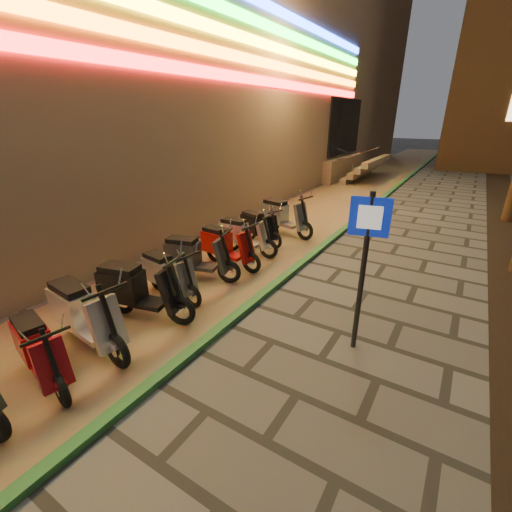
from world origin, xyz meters
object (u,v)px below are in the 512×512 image
Objects in this scene: scooter_4 at (83,314)px; scooter_7 at (194,257)px; scooter_8 at (225,245)px; scooter_11 at (282,216)px; scooter_5 at (136,289)px; scooter_10 at (257,226)px; scooter_6 at (166,274)px; pedestrian_sign at (365,253)px; scooter_9 at (242,235)px; scooter_3 at (38,349)px.

scooter_7 is at bearing 99.00° from scooter_4.
scooter_8 is 0.91× the size of scooter_11.
scooter_8 is at bearing 77.03° from scooter_5.
scooter_4 is 1.20× the size of scooter_10.
scooter_6 is 3.70m from scooter_10.
scooter_8 is at bearing 96.08° from scooter_4.
scooter_8 is at bearing 143.59° from pedestrian_sign.
scooter_4 is 1.07× the size of scooter_7.
pedestrian_sign reaches higher than scooter_9.
scooter_7 is (-0.32, 3.52, 0.06)m from scooter_3.
scooter_7 is at bearing -93.97° from scooter_9.
scooter_5 is 1.77m from scooter_7.
scooter_9 is at bearing 104.82° from scooter_3.
scooter_4 is 5.56m from scooter_10.
scooter_10 is 1.08m from scooter_11.
scooter_5 is 3.60m from scooter_9.
scooter_9 is at bearing -66.78° from scooter_10.
scooter_7 is 1.04× the size of scooter_9.
scooter_6 is (-0.13, 0.86, -0.08)m from scooter_5.
scooter_5 is 1.16× the size of scooter_6.
scooter_5 is at bearing -99.06° from scooter_7.
scooter_6 is (-0.26, 2.62, 0.01)m from scooter_3.
scooter_3 is 0.89× the size of scooter_7.
scooter_8 is 1.86m from scooter_10.
scooter_4 is 1.10× the size of scooter_8.
scooter_7 is 3.86m from scooter_11.
scooter_9 is at bearing -81.78° from scooter_11.
scooter_5 is 1.09× the size of scooter_9.
scooter_11 is at bearing 76.05° from scooter_5.
scooter_3 is at bearing -72.73° from scooter_4.
scooter_4 reaches higher than scooter_9.
pedestrian_sign is at bearing -23.89° from scooter_7.
scooter_4 is at bearing -102.05° from scooter_7.
scooter_10 is at bearing 98.11° from scooter_4.
pedestrian_sign reaches higher than scooter_8.
pedestrian_sign is 4.70m from scooter_3.
scooter_5 is 1.05× the size of scooter_7.
pedestrian_sign reaches higher than scooter_7.
scooter_11 is (0.16, 3.85, 0.04)m from scooter_7.
scooter_4 reaches higher than scooter_8.
scooter_3 is 1.00× the size of scooter_10.
scooter_8 is (0.07, 1.86, 0.03)m from scooter_6.
scooter_9 is 0.90× the size of scooter_11.
scooter_4 is 0.99m from scooter_5.
scooter_11 is (0.00, 6.60, 0.00)m from scooter_4.
scooter_4 is at bearing -91.27° from scooter_9.
scooter_6 is 0.91× the size of scooter_7.
scooter_6 is at bearing 98.66° from scooter_4.
scooter_5 reaches higher than scooter_10.
scooter_11 reaches higher than scooter_8.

